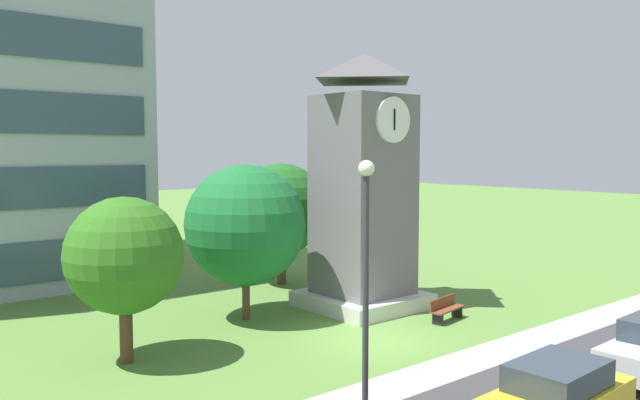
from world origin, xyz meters
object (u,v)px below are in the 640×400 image
object	(u,v)px
tree_by_building	(124,256)
clock_tower	(363,196)
parked_car_yellow	(554,400)
street_lamp	(366,268)
tree_near_tower	(281,209)
park_bench	(446,309)
tree_streetside	(245,225)

from	to	relation	value
tree_by_building	clock_tower	bearing A→B (deg)	2.75
clock_tower	parked_car_yellow	xyz separation A→B (m)	(-4.88, -11.38, -3.70)
street_lamp	tree_by_building	size ratio (longest dim) A/B	1.23
tree_by_building	street_lamp	bearing A→B (deg)	-74.92
clock_tower	tree_near_tower	bearing A→B (deg)	89.24
park_bench	tree_by_building	world-z (taller)	tree_by_building
clock_tower	street_lamp	distance (m)	11.79
parked_car_yellow	tree_by_building	bearing A→B (deg)	116.03
tree_streetside	parked_car_yellow	world-z (taller)	tree_streetside
tree_streetside	parked_car_yellow	xyz separation A→B (m)	(-0.15, -12.77, -2.74)
clock_tower	park_bench	world-z (taller)	clock_tower
clock_tower	tree_by_building	distance (m)	10.30
parked_car_yellow	clock_tower	bearing A→B (deg)	66.77
clock_tower	tree_near_tower	xyz separation A→B (m)	(0.08, 5.73, -0.95)
park_bench	street_lamp	world-z (taller)	street_lamp
clock_tower	street_lamp	xyz separation A→B (m)	(-8.01, -8.61, -0.76)
tree_by_building	park_bench	bearing A→B (deg)	-15.33
parked_car_yellow	tree_near_tower	bearing A→B (deg)	73.84
street_lamp	tree_by_building	bearing A→B (deg)	105.08
tree_by_building	tree_streetside	world-z (taller)	tree_streetside
tree_by_building	parked_car_yellow	xyz separation A→B (m)	(5.32, -10.89, -2.40)
tree_near_tower	parked_car_yellow	xyz separation A→B (m)	(-4.96, -17.11, -2.76)
park_bench	tree_near_tower	distance (m)	9.85
tree_by_building	tree_near_tower	xyz separation A→B (m)	(10.28, 6.22, 0.36)
park_bench	parked_car_yellow	distance (m)	9.78
park_bench	tree_streetside	distance (m)	8.17
park_bench	street_lamp	distance (m)	10.84
tree_streetside	tree_by_building	bearing A→B (deg)	-161.03
park_bench	tree_near_tower	xyz separation A→B (m)	(-0.89, 9.28, 3.16)
street_lamp	parked_car_yellow	size ratio (longest dim) A/B	1.34
street_lamp	tree_near_tower	xyz separation A→B (m)	(8.09, 14.35, -0.19)
park_bench	tree_by_building	xyz separation A→B (m)	(-11.16, 3.06, 2.80)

